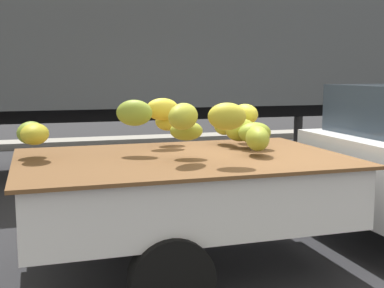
{
  "coord_description": "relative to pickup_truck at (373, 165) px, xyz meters",
  "views": [
    {
      "loc": [
        -2.3,
        -4.28,
        1.84
      ],
      "look_at": [
        -0.88,
        0.38,
        1.14
      ],
      "focal_mm": 47.34,
      "sensor_mm": 36.0,
      "label": 1
    }
  ],
  "objects": [
    {
      "name": "ground",
      "position": [
        -0.95,
        -0.05,
        -0.89
      ],
      "size": [
        220.0,
        220.0,
        0.0
      ],
      "primitive_type": "plane",
      "color": "#28282B"
    },
    {
      "name": "curb_strip",
      "position": [
        -0.95,
        8.58,
        -0.81
      ],
      "size": [
        80.0,
        0.8,
        0.16
      ],
      "primitive_type": "cube",
      "color": "gray",
      "rests_on": "ground"
    },
    {
      "name": "pickup_truck",
      "position": [
        0.0,
        0.0,
        0.0
      ],
      "size": [
        5.15,
        1.92,
        1.7
      ],
      "rotation": [
        0.0,
        0.0,
        0.01
      ],
      "color": "white",
      "rests_on": "ground"
    },
    {
      "name": "semi_trailer",
      "position": [
        -1.51,
        4.99,
        1.65
      ],
      "size": [
        12.02,
        2.72,
        3.95
      ],
      "rotation": [
        0.0,
        0.0,
        -0.01
      ],
      "color": "#4C5156",
      "rests_on": "ground"
    }
  ]
}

